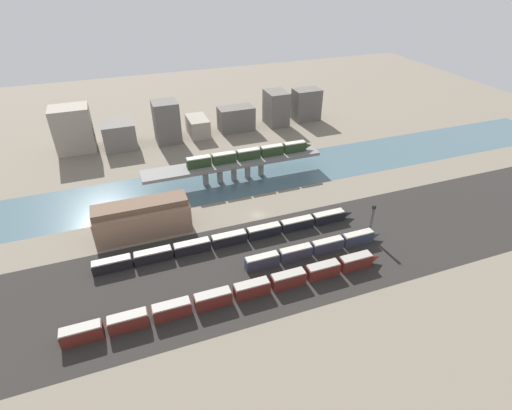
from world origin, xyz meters
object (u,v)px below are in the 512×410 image
at_px(train_on_bridge, 251,154).
at_px(train_yard_near, 237,293).
at_px(warehouse_building, 142,218).
at_px(signal_tower, 371,221).
at_px(train_yard_mid, 315,249).
at_px(train_yard_far, 233,238).

distance_m(train_on_bridge, train_yard_near, 67.49).
xyz_separation_m(warehouse_building, signal_tower, (67.12, -27.13, 0.45)).
relative_size(train_on_bridge, signal_tower, 4.40).
bearing_deg(train_yard_near, train_yard_mid, 18.75).
bearing_deg(train_yard_mid, train_on_bridge, 91.80).
xyz_separation_m(train_on_bridge, train_yard_mid, (1.65, -52.46, -8.07)).
xyz_separation_m(train_yard_near, warehouse_building, (-19.23, 38.25, 3.35)).
height_order(train_yard_near, train_yard_far, train_yard_near).
bearing_deg(train_yard_mid, signal_tower, 4.96).
distance_m(train_yard_mid, warehouse_building, 55.09).
xyz_separation_m(train_yard_near, train_yard_far, (6.22, 23.02, -0.26)).
bearing_deg(warehouse_building, signal_tower, -22.01).
distance_m(train_on_bridge, train_yard_mid, 53.10).
relative_size(train_yard_near, signal_tower, 7.35).
distance_m(train_yard_mid, train_yard_far, 25.33).
xyz_separation_m(train_yard_mid, signal_tower, (20.34, 1.77, 3.86)).
bearing_deg(train_on_bridge, signal_tower, -66.55).
bearing_deg(train_yard_far, signal_tower, -15.94).
relative_size(train_yard_mid, train_yard_far, 0.53).
distance_m(train_yard_near, train_yard_mid, 29.09).
xyz_separation_m(train_yard_mid, train_yard_far, (-21.33, 13.67, -0.20)).
distance_m(train_yard_far, signal_tower, 43.53).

